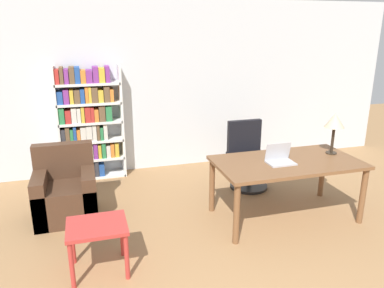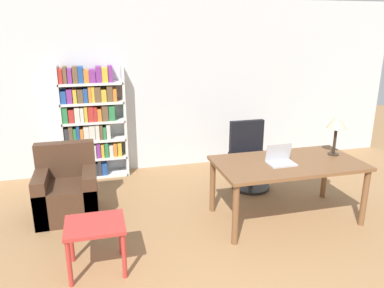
{
  "view_description": "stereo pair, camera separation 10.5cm",
  "coord_description": "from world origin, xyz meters",
  "px_view_note": "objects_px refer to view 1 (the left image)",
  "views": [
    {
      "loc": [
        -1.32,
        -1.39,
        2.26
      ],
      "look_at": [
        -0.17,
        2.53,
        0.99
      ],
      "focal_mm": 35.0,
      "sensor_mm": 36.0,
      "label": 1
    },
    {
      "loc": [
        -1.22,
        -1.42,
        2.26
      ],
      "look_at": [
        -0.17,
        2.53,
        0.99
      ],
      "focal_mm": 35.0,
      "sensor_mm": 36.0,
      "label": 2
    }
  ],
  "objects_px": {
    "office_chair": "(248,157)",
    "side_table_blue": "(97,233)",
    "bookshelf": "(87,124)",
    "laptop": "(280,159)",
    "table_lamp": "(335,122)",
    "desk": "(287,167)",
    "armchair": "(66,194)"
  },
  "relations": [
    {
      "from": "laptop",
      "to": "armchair",
      "type": "height_order",
      "value": "laptop"
    },
    {
      "from": "office_chair",
      "to": "side_table_blue",
      "type": "distance_m",
      "value": 2.68
    },
    {
      "from": "office_chair",
      "to": "armchair",
      "type": "xyz_separation_m",
      "value": [
        -2.55,
        -0.24,
        -0.15
      ]
    },
    {
      "from": "table_lamp",
      "to": "bookshelf",
      "type": "relative_size",
      "value": 0.3
    },
    {
      "from": "table_lamp",
      "to": "office_chair",
      "type": "distance_m",
      "value": 1.36
    },
    {
      "from": "armchair",
      "to": "bookshelf",
      "type": "height_order",
      "value": "bookshelf"
    },
    {
      "from": "office_chair",
      "to": "armchair",
      "type": "bearing_deg",
      "value": -174.56
    },
    {
      "from": "laptop",
      "to": "bookshelf",
      "type": "distance_m",
      "value": 2.95
    },
    {
      "from": "office_chair",
      "to": "bookshelf",
      "type": "relative_size",
      "value": 0.55
    },
    {
      "from": "office_chair",
      "to": "side_table_blue",
      "type": "bearing_deg",
      "value": -146.04
    },
    {
      "from": "table_lamp",
      "to": "armchair",
      "type": "relative_size",
      "value": 0.59
    },
    {
      "from": "laptop",
      "to": "table_lamp",
      "type": "distance_m",
      "value": 0.89
    },
    {
      "from": "laptop",
      "to": "table_lamp",
      "type": "xyz_separation_m",
      "value": [
        0.8,
        0.13,
        0.36
      ]
    },
    {
      "from": "side_table_blue",
      "to": "bookshelf",
      "type": "distance_m",
      "value": 2.53
    },
    {
      "from": "table_lamp",
      "to": "desk",
      "type": "bearing_deg",
      "value": -172.17
    },
    {
      "from": "laptop",
      "to": "armchair",
      "type": "bearing_deg",
      "value": 161.96
    },
    {
      "from": "laptop",
      "to": "side_table_blue",
      "type": "height_order",
      "value": "laptop"
    },
    {
      "from": "laptop",
      "to": "desk",
      "type": "bearing_deg",
      "value": 15.08
    },
    {
      "from": "desk",
      "to": "armchair",
      "type": "relative_size",
      "value": 1.97
    },
    {
      "from": "laptop",
      "to": "table_lamp",
      "type": "height_order",
      "value": "table_lamp"
    },
    {
      "from": "bookshelf",
      "to": "desk",
      "type": "bearing_deg",
      "value": -41.62
    },
    {
      "from": "desk",
      "to": "laptop",
      "type": "xyz_separation_m",
      "value": [
        -0.12,
        -0.03,
        0.14
      ]
    },
    {
      "from": "side_table_blue",
      "to": "armchair",
      "type": "xyz_separation_m",
      "value": [
        -0.33,
        1.25,
        -0.11
      ]
    },
    {
      "from": "desk",
      "to": "laptop",
      "type": "distance_m",
      "value": 0.19
    },
    {
      "from": "laptop",
      "to": "side_table_blue",
      "type": "relative_size",
      "value": 0.57
    },
    {
      "from": "office_chair",
      "to": "armchair",
      "type": "relative_size",
      "value": 1.1
    },
    {
      "from": "table_lamp",
      "to": "side_table_blue",
      "type": "bearing_deg",
      "value": -168.91
    },
    {
      "from": "armchair",
      "to": "table_lamp",
      "type": "bearing_deg",
      "value": -11.71
    },
    {
      "from": "desk",
      "to": "office_chair",
      "type": "distance_m",
      "value": 1.03
    },
    {
      "from": "laptop",
      "to": "side_table_blue",
      "type": "xyz_separation_m",
      "value": [
        -2.14,
        -0.45,
        -0.37
      ]
    },
    {
      "from": "office_chair",
      "to": "desk",
      "type": "bearing_deg",
      "value": -87.73
    },
    {
      "from": "side_table_blue",
      "to": "bookshelf",
      "type": "relative_size",
      "value": 0.32
    }
  ]
}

